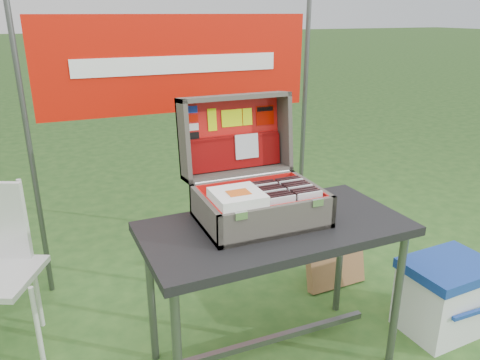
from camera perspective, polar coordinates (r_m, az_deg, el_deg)
name	(u,v)px	position (r m, az deg, el deg)	size (l,w,h in m)	color
table	(273,296)	(2.21, 4.10, -13.90)	(1.15, 0.58, 0.72)	black
table_top	(275,229)	(2.04, 4.33, -5.94)	(1.15, 0.58, 0.04)	black
table_leg_fr	(397,301)	(2.32, 18.56, -13.81)	(0.04, 0.04, 0.68)	#59595B
table_leg_bl	(151,298)	(2.26, -10.76, -13.94)	(0.04, 0.04, 0.68)	#59595B
table_leg_br	(340,256)	(2.62, 12.08, -9.03)	(0.04, 0.04, 0.68)	#59595B
table_brace	(272,339)	(2.35, 3.95, -18.76)	(1.00, 0.03, 0.03)	#59595B
suitcase	(255,162)	(2.02, 1.86, 2.21)	(0.53, 0.54, 0.51)	#514D46
suitcase_base_bottom	(260,219)	(2.06, 2.47, -4.71)	(0.53, 0.38, 0.02)	#514D46
suitcase_base_wall_front	(279,222)	(1.89, 4.78, -5.11)	(0.53, 0.02, 0.14)	#514D46
suitcase_base_wall_back	(244,192)	(2.19, 0.53, -1.49)	(0.53, 0.02, 0.14)	#514D46
suitcase_base_wall_left	(205,215)	(1.95, -4.28, -4.28)	(0.02, 0.38, 0.14)	#514D46
suitcase_base_wall_right	(311,198)	(2.15, 8.64, -2.13)	(0.02, 0.38, 0.14)	#514D46
suitcase_liner_floor	(260,216)	(2.06, 2.48, -4.38)	(0.49, 0.34, 0.01)	red
suitcase_latch_left	(241,216)	(1.79, 0.15, -4.37)	(0.05, 0.01, 0.03)	silver
suitcase_latch_right	(318,203)	(1.94, 9.44, -2.74)	(0.05, 0.01, 0.03)	silver
suitcase_hinge	(244,177)	(2.17, 0.43, 0.33)	(0.02, 0.02, 0.47)	silver
suitcase_lid_back	(231,134)	(2.26, -1.08, 5.63)	(0.53, 0.38, 0.02)	#514D46
suitcase_lid_rim_far	(234,97)	(2.18, -0.73, 10.09)	(0.53, 0.02, 0.14)	#514D46
suitcase_lid_rim_near	(238,172)	(2.23, -0.28, 0.94)	(0.53, 0.02, 0.14)	#514D46
suitcase_lid_rim_left	(184,141)	(2.12, -6.87, 4.77)	(0.02, 0.38, 0.14)	#514D46
suitcase_lid_rim_right	(284,130)	(2.31, 5.37, 6.04)	(0.02, 0.38, 0.14)	#514D46
suitcase_lid_liner	(232,134)	(2.25, -0.95, 5.60)	(0.48, 0.33, 0.01)	red
suitcase_liner_wall_front	(278,218)	(1.90, 4.61, -4.67)	(0.49, 0.01, 0.12)	red
suitcase_liner_wall_back	(245,191)	(2.17, 0.67, -1.36)	(0.49, 0.01, 0.12)	red
suitcase_liner_wall_left	(208,212)	(1.95, -3.91, -3.94)	(0.01, 0.34, 0.12)	red
suitcase_liner_wall_right	(308,196)	(2.14, 8.34, -1.92)	(0.01, 0.34, 0.12)	red
suitcase_lid_pocket	(235,153)	(2.24, -0.66, 3.33)	(0.47, 0.15, 0.03)	#730708
suitcase_pocket_edge	(234,137)	(2.22, -0.70, 5.22)	(0.46, 0.02, 0.02)	#730708
suitcase_pocket_cd	(247,146)	(2.24, 0.82, 4.14)	(0.12, 0.12, 0.01)	silver
lid_sticker_cc_a	(192,110)	(2.16, -5.88, 8.55)	(0.05, 0.03, 0.00)	#1933B2
lid_sticker_cc_b	(193,118)	(2.17, -5.81, 7.49)	(0.05, 0.03, 0.00)	#C11000
lid_sticker_cc_c	(193,127)	(2.17, -5.73, 6.45)	(0.05, 0.03, 0.00)	white
lid_sticker_cc_d	(194,136)	(2.18, -5.66, 5.40)	(0.05, 0.03, 0.00)	black
lid_card_neon_tall	(212,120)	(2.20, -3.42, 7.33)	(0.04, 0.10, 0.00)	#CBE809
lid_card_neon_main	(232,118)	(2.23, -1.00, 7.55)	(0.10, 0.08, 0.00)	#CBE809
lid_card_neon_small	(247,117)	(2.26, 0.91, 7.72)	(0.05, 0.08, 0.00)	#CBE809
lid_sticker_band	(265,115)	(2.30, 3.08, 7.90)	(0.09, 0.09, 0.00)	#C11000
lid_sticker_band_bar	(265,109)	(2.30, 3.06, 8.64)	(0.08, 0.02, 0.00)	black
cd_left_0	(282,212)	(1.92, 5.20, -3.92)	(0.12, 0.01, 0.13)	silver
cd_left_1	(280,210)	(1.94, 4.91, -3.69)	(0.12, 0.01, 0.13)	black
cd_left_2	(278,208)	(1.96, 4.64, -3.47)	(0.12, 0.01, 0.13)	black
cd_left_3	(276,207)	(1.98, 4.36, -3.25)	(0.12, 0.01, 0.13)	black
cd_left_4	(273,205)	(1.99, 4.10, -3.04)	(0.12, 0.01, 0.13)	silver
cd_left_5	(271,203)	(2.01, 3.83, -2.83)	(0.12, 0.01, 0.13)	black
cd_left_6	(269,201)	(2.03, 3.57, -2.62)	(0.12, 0.01, 0.13)	black
cd_left_7	(267,200)	(2.04, 3.32, -2.41)	(0.12, 0.01, 0.13)	black
cd_left_8	(265,198)	(2.06, 3.07, -2.21)	(0.12, 0.01, 0.13)	silver
cd_left_9	(263,196)	(2.08, 2.82, -2.02)	(0.12, 0.01, 0.13)	black
cd_left_10	(261,195)	(2.10, 2.58, -1.82)	(0.12, 0.01, 0.13)	black
cd_right_0	(309,207)	(1.98, 8.46, -3.32)	(0.12, 0.01, 0.13)	silver
cd_right_1	(307,206)	(2.00, 8.16, -3.11)	(0.12, 0.01, 0.13)	black
cd_right_2	(304,204)	(2.02, 7.86, -2.90)	(0.12, 0.01, 0.13)	black
cd_right_3	(302,202)	(2.03, 7.57, -2.69)	(0.12, 0.01, 0.13)	black
cd_right_4	(300,200)	(2.05, 7.28, -2.49)	(0.12, 0.01, 0.13)	silver
cd_right_5	(297,199)	(2.07, 7.00, -2.29)	(0.12, 0.01, 0.13)	black
cd_right_6	(295,197)	(2.08, 6.72, -2.09)	(0.12, 0.01, 0.13)	black
cd_right_7	(293,196)	(2.10, 6.45, -1.90)	(0.12, 0.01, 0.13)	black
cd_right_8	(291,194)	(2.12, 6.18, -1.71)	(0.12, 0.01, 0.13)	silver
cd_right_9	(288,192)	(2.13, 5.92, -1.52)	(0.12, 0.01, 0.13)	black
cd_right_10	(286,191)	(2.15, 5.65, -1.33)	(0.12, 0.01, 0.13)	black
songbook_0	(237,201)	(1.90, -0.31, -2.53)	(0.20, 0.20, 0.01)	white
songbook_1	(237,199)	(1.90, -0.31, -2.39)	(0.20, 0.20, 0.01)	white
songbook_2	(237,198)	(1.89, -0.31, -2.25)	(0.20, 0.20, 0.01)	white
songbook_3	(237,197)	(1.89, -0.31, -2.11)	(0.20, 0.20, 0.01)	white
songbook_4	(237,196)	(1.89, -0.31, -1.97)	(0.20, 0.20, 0.01)	white
songbook_5	(237,195)	(1.89, -0.31, -1.83)	(0.20, 0.20, 0.01)	white
songbook_6	(237,194)	(1.89, -0.31, -1.69)	(0.20, 0.20, 0.01)	white
songbook_7	(237,193)	(1.89, -0.31, -1.55)	(0.20, 0.20, 0.01)	white
songbook_graphic	(238,193)	(1.88, -0.20, -1.53)	(0.09, 0.07, 0.00)	#D85919
cooler	(445,296)	(2.72, 23.72, -12.82)	(0.44, 0.34, 0.39)	white
cooler_body	(444,300)	(2.73, 23.65, -13.28)	(0.42, 0.32, 0.34)	white
cooler_lid	(450,267)	(2.64, 24.23, -9.70)	(0.44, 0.34, 0.05)	navy
cooler_handle	(474,313)	(2.62, 26.62, -14.26)	(0.26, 0.02, 0.02)	navy
chair_leg_fr	(38,327)	(2.45, -23.45, -16.14)	(0.02, 0.02, 0.43)	silver
chair_leg_br	(37,291)	(2.72, -23.49, -12.30)	(0.02, 0.02, 0.43)	silver
chair_upright_right	(25,217)	(2.56, -24.75, -4.15)	(0.02, 0.02, 0.40)	silver
cardboard_box	(335,255)	(2.92, 11.46, -8.90)	(0.38, 0.06, 0.40)	#9B683D
banner_post_left	(31,155)	(2.79, -24.14, 2.78)	(0.03, 0.03, 1.70)	#59595B
banner_post_right	(303,127)	(3.21, 7.73, 6.39)	(0.03, 0.03, 1.70)	#59595B
banner	(179,64)	(2.79, -7.45, 13.80)	(1.60, 0.01, 0.55)	#BB1105
banner_text	(180,65)	(2.78, -7.38, 13.78)	(1.20, 0.00, 0.10)	white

